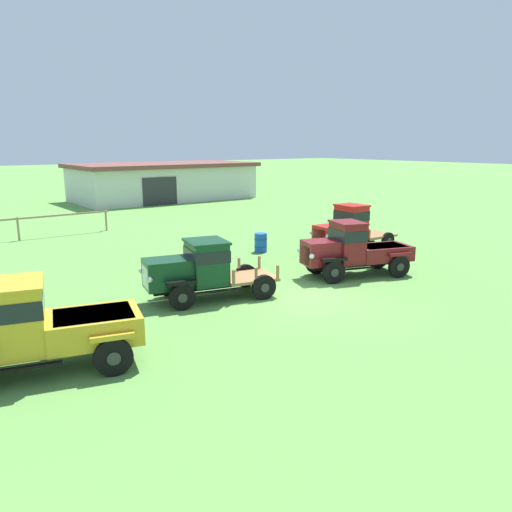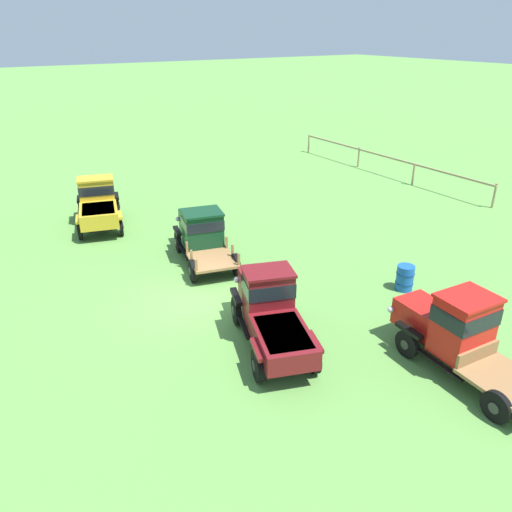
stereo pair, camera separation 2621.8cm
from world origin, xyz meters
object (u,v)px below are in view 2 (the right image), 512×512
Objects in this scene: vintage_truck_midrow_center at (270,309)px; vintage_truck_far_side at (456,330)px; oil_drum_beside_row at (405,278)px; vintage_truck_second_in_line at (201,231)px; vintage_truck_foreground_near at (98,202)px.

vintage_truck_far_side is at bearing 44.39° from vintage_truck_midrow_center.
vintage_truck_far_side is 4.45m from oil_drum_beside_row.
vintage_truck_midrow_center is at bearing -9.25° from vintage_truck_second_in_line.
vintage_truck_foreground_near is 14.31m from oil_drum_beside_row.
vintage_truck_midrow_center reaches higher than vintage_truck_foreground_near.
oil_drum_beside_row is at bearing 30.34° from vintage_truck_foreground_near.
vintage_truck_second_in_line is at bearing 170.75° from vintage_truck_midrow_center.
vintage_truck_far_side is at bearing -31.21° from oil_drum_beside_row.
oil_drum_beside_row is (12.34, 7.22, -0.66)m from vintage_truck_foreground_near.
vintage_truck_far_side is (3.67, 3.59, 0.05)m from vintage_truck_midrow_center.
vintage_truck_far_side is at bearing 13.94° from vintage_truck_second_in_line.
vintage_truck_foreground_near is 12.51m from vintage_truck_midrow_center.
vintage_truck_second_in_line is at bearing -166.06° from vintage_truck_far_side.
oil_drum_beside_row is (-3.76, 2.28, -0.68)m from vintage_truck_far_side.
oil_drum_beside_row is at bearing 148.79° from vintage_truck_far_side.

